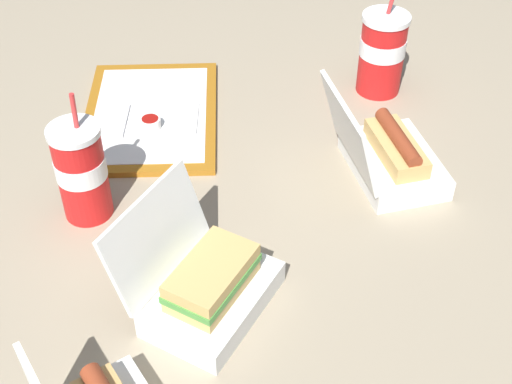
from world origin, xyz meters
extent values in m
plane|color=gray|center=(0.00, 0.00, 0.00)|extent=(3.20, 3.20, 0.00)
cube|color=#A56619|center=(0.25, 0.21, 0.01)|extent=(0.40, 0.30, 0.01)
cube|color=white|center=(0.25, 0.21, 0.01)|extent=(0.35, 0.26, 0.00)
cylinder|color=white|center=(0.19, 0.20, 0.03)|extent=(0.04, 0.04, 0.02)
cylinder|color=#9E140F|center=(0.19, 0.20, 0.04)|extent=(0.03, 0.03, 0.01)
cube|color=white|center=(0.23, 0.16, 0.02)|extent=(0.11, 0.11, 0.00)
cube|color=white|center=(0.21, 0.26, 0.02)|extent=(0.11, 0.02, 0.00)
cube|color=white|center=(0.11, -0.26, 0.02)|extent=(0.23, 0.20, 0.04)
cube|color=white|center=(0.08, -0.17, 0.11)|extent=(0.20, 0.11, 0.14)
cube|color=tan|center=(0.11, -0.26, 0.06)|extent=(0.17, 0.11, 0.03)
cylinder|color=brown|center=(0.11, -0.26, 0.08)|extent=(0.15, 0.07, 0.03)
cylinder|color=yellow|center=(0.11, -0.26, 0.09)|extent=(0.12, 0.05, 0.01)
cube|color=white|center=(-0.23, 0.02, 0.02)|extent=(0.24, 0.21, 0.04)
cube|color=white|center=(-0.19, 0.11, 0.10)|extent=(0.20, 0.13, 0.13)
cube|color=tan|center=(-0.23, 0.02, 0.05)|extent=(0.16, 0.13, 0.02)
cube|color=#4C933D|center=(-0.23, 0.02, 0.07)|extent=(0.17, 0.14, 0.01)
cube|color=tan|center=(-0.23, 0.02, 0.08)|extent=(0.16, 0.13, 0.02)
cylinder|color=red|center=(0.39, -0.25, 0.08)|extent=(0.09, 0.09, 0.16)
cylinder|color=white|center=(0.39, -0.25, 0.10)|extent=(0.09, 0.09, 0.04)
cylinder|color=white|center=(0.39, -0.25, 0.17)|extent=(0.10, 0.10, 0.01)
cylinder|color=red|center=(0.39, -0.25, 0.20)|extent=(0.01, 0.02, 0.06)
cylinder|color=red|center=(-0.04, 0.26, 0.08)|extent=(0.08, 0.08, 0.16)
cylinder|color=white|center=(-0.04, 0.26, 0.10)|extent=(0.08, 0.08, 0.04)
cylinder|color=white|center=(-0.04, 0.26, 0.17)|extent=(0.09, 0.09, 0.01)
cylinder|color=red|center=(-0.03, 0.26, 0.20)|extent=(0.01, 0.01, 0.06)
camera|label=1|loc=(-0.90, -0.10, 0.83)|focal=50.00mm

